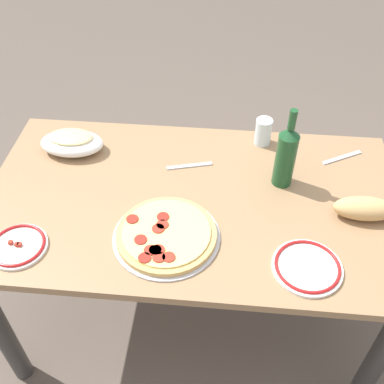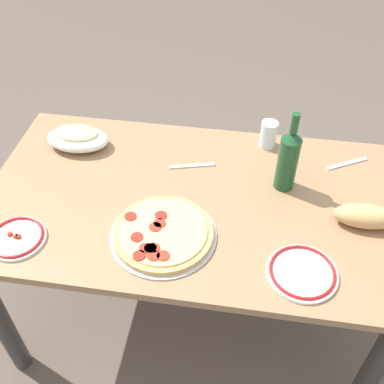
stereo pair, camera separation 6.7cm
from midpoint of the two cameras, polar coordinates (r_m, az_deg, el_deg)
ground_plane at (r=2.15m, az=-0.92°, el=-14.56°), size 8.00×8.00×0.00m
dining_table at (r=1.66m, az=-1.15°, el=-3.66°), size 1.43×0.81×0.73m
pepperoni_pizza at (r=1.45m, az=-4.55°, el=-5.33°), size 0.34×0.34×0.03m
baked_pasta_dish at (r=1.81m, az=-15.72°, el=5.98°), size 0.24×0.15×0.08m
wine_bottle at (r=1.58m, az=10.39°, el=4.49°), size 0.07×0.07×0.30m
water_glass at (r=1.79m, az=7.77°, el=7.40°), size 0.06×0.06×0.11m
side_plate_near at (r=1.41m, az=12.78°, el=-9.07°), size 0.21×0.21×0.02m
side_plate_far at (r=1.54m, az=-21.96°, el=-6.24°), size 0.18×0.18×0.02m
bread_loaf at (r=1.58m, az=19.50°, el=-1.98°), size 0.20×0.09×0.08m
fork_left at (r=1.70m, az=-1.43°, el=3.25°), size 0.17×0.06×0.00m
fork_right at (r=1.81m, az=17.09°, el=4.09°), size 0.16×0.10×0.00m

